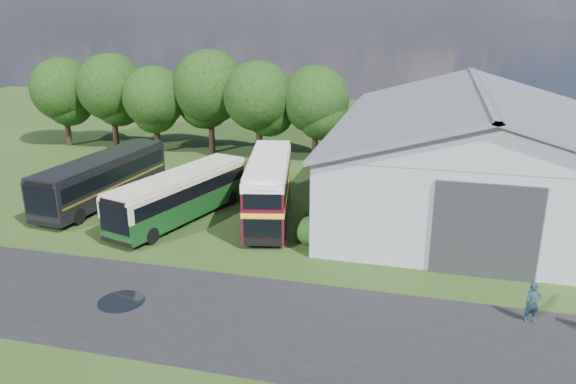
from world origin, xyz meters
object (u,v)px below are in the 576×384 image
(bus_green_single, at_px, (180,195))
(bus_maroon_double, at_px, (269,189))
(visitor_a, at_px, (533,303))
(bus_dark_single, at_px, (103,178))
(storage_shed, at_px, (475,145))

(bus_green_single, height_order, bus_maroon_double, bus_maroon_double)
(visitor_a, bearing_deg, bus_maroon_double, 132.68)
(bus_dark_single, bearing_deg, bus_maroon_double, 3.28)
(storage_shed, distance_m, bus_maroon_double, 14.70)
(storage_shed, height_order, bus_green_single, storage_shed)
(storage_shed, height_order, bus_maroon_double, storage_shed)
(bus_maroon_double, distance_m, bus_dark_single, 12.32)
(bus_green_single, bearing_deg, visitor_a, -5.03)
(bus_green_single, relative_size, bus_maroon_double, 1.14)
(bus_maroon_double, xyz_separation_m, visitor_a, (14.61, -9.11, -1.16))
(bus_maroon_double, bearing_deg, bus_green_single, -178.69)
(bus_dark_single, bearing_deg, bus_green_single, -9.50)
(visitor_a, bearing_deg, bus_green_single, 143.50)
(storage_shed, relative_size, bus_green_single, 2.16)
(bus_maroon_double, bearing_deg, storage_shed, 16.63)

